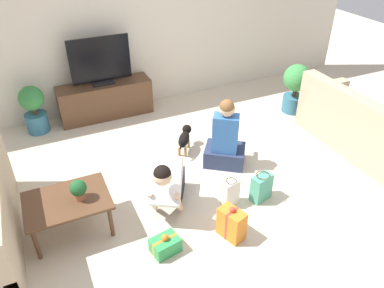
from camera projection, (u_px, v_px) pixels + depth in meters
name	position (u px, v px, depth m)	size (l,w,h in m)	color
ground_plane	(202.00, 190.00, 4.61)	(16.00, 16.00, 0.00)	beige
wall_back	(130.00, 28.00, 5.90)	(8.40, 0.06, 2.60)	beige
sofa_right	(364.00, 130.00, 5.18)	(0.83, 2.01, 0.88)	tan
coffee_table	(67.00, 203.00, 3.84)	(0.86, 0.63, 0.43)	brown
tv_console	(106.00, 100.00, 6.04)	(1.46, 0.41, 0.57)	brown
tv	(101.00, 63.00, 5.70)	(0.93, 0.20, 0.74)	black
potted_plant_corner_right	(296.00, 86.00, 6.08)	(0.44, 0.44, 0.81)	#336B84
potted_plant_back_left	(34.00, 108.00, 5.56)	(0.36, 0.36, 0.74)	#336B84
person_kneeling	(168.00, 183.00, 4.15)	(0.66, 0.83, 0.80)	#23232D
person_sitting	(225.00, 141.00, 4.87)	(0.66, 0.63, 0.97)	#283351
dog	(185.00, 137.00, 5.23)	(0.35, 0.45, 0.31)	black
gift_box_a	(165.00, 245.00, 3.76)	(0.31, 0.25, 0.23)	#2D934C
gift_box_b	(231.00, 224.00, 3.89)	(0.25, 0.32, 0.40)	orange
gift_bag_a	(261.00, 187.00, 4.38)	(0.28, 0.20, 0.36)	#4CA384
gift_bag_b	(230.00, 193.00, 4.30)	(0.21, 0.15, 0.35)	white
tabletop_plant	(78.00, 189.00, 3.77)	(0.17, 0.17, 0.22)	#A36042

